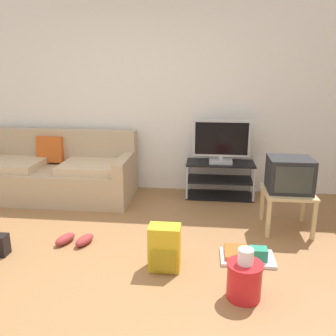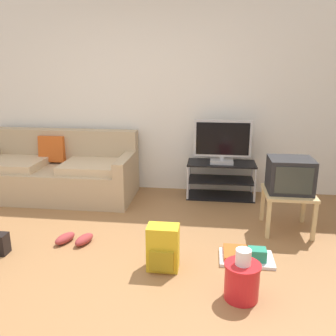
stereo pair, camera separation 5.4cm
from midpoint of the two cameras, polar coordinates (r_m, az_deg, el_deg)
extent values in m
cube|color=olive|center=(3.19, -10.99, -17.29)|extent=(9.00, 9.80, 0.02)
cube|color=silver|center=(5.08, -3.61, 11.62)|extent=(9.00, 0.10, 2.70)
cube|color=tan|center=(5.10, -17.88, -2.21)|extent=(2.12, 0.91, 0.41)
cube|color=tan|center=(5.31, -16.74, 3.44)|extent=(2.12, 0.20, 0.46)
cube|color=tan|center=(4.70, -7.11, 0.78)|extent=(0.14, 0.91, 0.19)
cube|color=#CBAF89|center=(5.25, -24.20, 0.55)|extent=(0.85, 0.64, 0.10)
cube|color=#CBAF89|center=(4.77, -12.02, 0.19)|extent=(0.85, 0.64, 0.10)
cube|color=#CC561E|center=(5.26, -18.48, 2.85)|extent=(0.36, 0.16, 0.37)
cube|color=black|center=(4.85, 8.02, 0.78)|extent=(0.90, 0.42, 0.02)
cube|color=black|center=(4.92, 7.92, -1.83)|extent=(0.87, 0.40, 0.02)
cube|color=black|center=(4.99, 7.82, -4.37)|extent=(0.90, 0.42, 0.02)
cylinder|color=#B7B7BC|center=(4.73, 2.68, -2.38)|extent=(0.03, 0.03, 0.48)
cylinder|color=#B7B7BC|center=(4.77, 13.24, -2.68)|extent=(0.03, 0.03, 0.48)
cylinder|color=#B7B7BC|center=(5.11, 2.96, -1.02)|extent=(0.03, 0.03, 0.48)
cylinder|color=#B7B7BC|center=(5.14, 12.75, -1.31)|extent=(0.03, 0.03, 0.48)
cube|color=#B2B2B7|center=(4.82, 8.05, 1.11)|extent=(0.30, 0.22, 0.05)
cube|color=#B2B2B7|center=(4.81, 8.07, 1.63)|extent=(0.05, 0.04, 0.04)
cube|color=#B2B2B7|center=(4.76, 8.19, 4.69)|extent=(0.75, 0.04, 0.48)
cube|color=black|center=(4.73, 8.19, 4.64)|extent=(0.69, 0.01, 0.42)
cube|color=tan|center=(4.03, 18.24, -3.71)|extent=(0.51, 0.51, 0.03)
cube|color=tan|center=(3.86, 15.31, -7.85)|extent=(0.04, 0.04, 0.41)
cube|color=tan|center=(3.96, 21.86, -7.85)|extent=(0.04, 0.04, 0.41)
cube|color=tan|center=(4.28, 14.41, -5.43)|extent=(0.04, 0.04, 0.41)
cube|color=tan|center=(4.37, 20.34, -5.49)|extent=(0.04, 0.04, 0.41)
cube|color=#232326|center=(3.99, 18.43, -0.98)|extent=(0.45, 0.39, 0.36)
cube|color=#333833|center=(3.81, 19.02, -1.83)|extent=(0.37, 0.01, 0.28)
cube|color=gold|center=(3.19, -1.04, -12.53)|extent=(0.27, 0.18, 0.40)
cube|color=#A4851A|center=(3.14, -1.29, -14.61)|extent=(0.21, 0.04, 0.18)
cylinder|color=#A4851A|center=(3.29, -2.15, -11.24)|extent=(0.04, 0.04, 0.32)
cylinder|color=#A4851A|center=(3.27, 0.56, -11.38)|extent=(0.04, 0.04, 0.32)
cylinder|color=red|center=(2.91, 11.48, -17.17)|extent=(0.26, 0.26, 0.29)
cylinder|color=red|center=(2.84, 11.64, -14.86)|extent=(0.28, 0.28, 0.02)
cylinder|color=white|center=(2.81, 11.71, -13.81)|extent=(0.12, 0.12, 0.14)
ellipsoid|color=#993333|center=(3.83, -16.44, -10.79)|extent=(0.20, 0.27, 0.09)
ellipsoid|color=#993333|center=(3.76, -13.56, -11.08)|extent=(0.19, 0.27, 0.09)
cube|color=silver|center=(3.48, 12.07, -13.83)|extent=(0.49, 0.31, 0.03)
cube|color=#238466|center=(3.43, 13.70, -13.12)|extent=(0.16, 0.12, 0.11)
cube|color=#CC561E|center=(3.48, 10.40, -13.06)|extent=(0.22, 0.28, 0.04)
camera|label=1|loc=(0.03, -90.40, -0.11)|focal=38.27mm
camera|label=2|loc=(0.03, 89.60, 0.11)|focal=38.27mm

